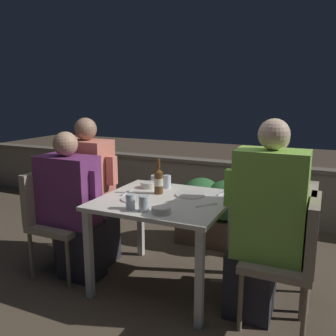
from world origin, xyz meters
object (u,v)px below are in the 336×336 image
object	(u,v)px
person_purple_stripe	(73,207)
person_coral_top	(91,191)
chair_left_far	(74,201)
chair_left_near	(54,212)
chair_right_near	(294,250)
chair_right_far	(294,234)
person_white_polo	(266,215)
person_green_blouse	(264,223)
beer_bottle	(159,180)

from	to	relation	value
person_purple_stripe	person_coral_top	bearing A→B (deg)	97.70
person_purple_stripe	chair_left_far	distance (m)	0.39
chair_left_far	person_coral_top	bearing A→B (deg)	0.00
chair_left_near	chair_left_far	size ratio (longest dim) A/B	1.00
chair_right_near	chair_right_far	bearing A→B (deg)	95.53
person_purple_stripe	chair_right_far	distance (m)	1.68
person_white_polo	chair_right_far	bearing A→B (deg)	-0.00
chair_left_near	person_green_blouse	distance (m)	1.68
chair_right_near	person_purple_stripe	bearing A→B (deg)	-178.54
beer_bottle	chair_left_near	bearing A→B (deg)	-161.90
chair_left_far	person_green_blouse	bearing A→B (deg)	-8.72
chair_left_near	person_white_polo	size ratio (longest dim) A/B	0.68
person_coral_top	chair_right_far	world-z (taller)	person_coral_top
chair_left_far	chair_right_far	xyz separation A→B (m)	(1.88, 0.00, 0.00)
person_coral_top	person_white_polo	bearing A→B (deg)	0.16
person_green_blouse	beer_bottle	size ratio (longest dim) A/B	4.82
chair_left_near	person_white_polo	distance (m)	1.68
chair_left_near	chair_left_far	xyz separation A→B (m)	(-0.04, 0.31, 0.00)
person_green_blouse	beer_bottle	distance (m)	0.89
person_coral_top	person_green_blouse	distance (m)	1.54
person_coral_top	person_white_polo	xyz separation A→B (m)	(1.49, 0.00, -0.00)
chair_left_far	person_coral_top	world-z (taller)	person_coral_top
chair_left_near	person_purple_stripe	bearing A→B (deg)	0.00
person_coral_top	person_white_polo	world-z (taller)	same
chair_right_far	beer_bottle	bearing A→B (deg)	-177.78
chair_right_far	person_white_polo	bearing A→B (deg)	180.00
person_green_blouse	chair_left_near	bearing A→B (deg)	-178.54
person_purple_stripe	person_coral_top	xyz separation A→B (m)	(-0.04, 0.31, 0.05)
person_purple_stripe	person_green_blouse	size ratio (longest dim) A/B	0.89
person_purple_stripe	person_white_polo	bearing A→B (deg)	12.06
person_coral_top	person_green_blouse	xyz separation A→B (m)	(1.52, -0.26, 0.03)
person_purple_stripe	person_white_polo	size ratio (longest dim) A/B	0.93
person_coral_top	chair_right_near	bearing A→B (deg)	-8.73
chair_right_near	chair_right_far	distance (m)	0.27
chair_right_near	person_coral_top	bearing A→B (deg)	171.27
chair_left_near	beer_bottle	xyz separation A→B (m)	(0.83, 0.27, 0.29)
chair_left_far	beer_bottle	world-z (taller)	beer_bottle
chair_right_near	beer_bottle	world-z (taller)	beer_bottle
chair_left_far	person_white_polo	distance (m)	1.69
person_purple_stripe	chair_left_far	world-z (taller)	person_purple_stripe
chair_left_near	person_green_blouse	world-z (taller)	person_green_blouse
chair_right_far	person_green_blouse	bearing A→B (deg)	-122.14
person_purple_stripe	chair_right_far	size ratio (longest dim) A/B	1.38
person_white_polo	beer_bottle	xyz separation A→B (m)	(-0.82, -0.04, 0.17)
chair_left_near	person_white_polo	xyz separation A→B (m)	(1.65, 0.31, 0.12)
beer_bottle	person_green_blouse	bearing A→B (deg)	-15.04
chair_right_far	chair_right_near	bearing A→B (deg)	-84.47
person_green_blouse	chair_right_far	world-z (taller)	person_green_blouse
chair_left_near	chair_left_far	distance (m)	0.31
person_green_blouse	chair_right_far	xyz separation A→B (m)	(0.17, 0.27, -0.15)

